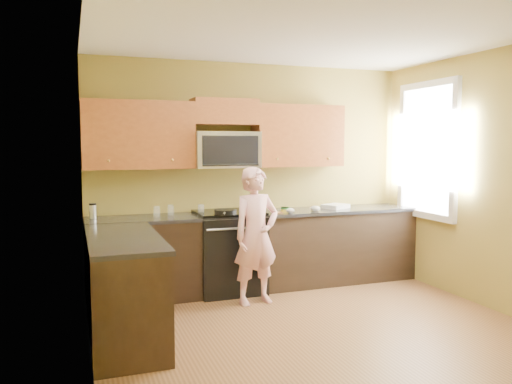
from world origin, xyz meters
name	(u,v)px	position (x,y,z in m)	size (l,w,h in m)	color
floor	(326,337)	(0.00, 0.00, 0.00)	(4.00, 4.00, 0.00)	brown
ceiling	(330,29)	(0.00, 0.00, 2.70)	(4.00, 4.00, 0.00)	white
wall_back	(252,174)	(0.00, 2.00, 1.35)	(4.00, 4.00, 0.00)	olive
wall_front	(511,218)	(0.00, -2.00, 1.35)	(4.00, 4.00, 0.00)	olive
wall_left	(87,195)	(-2.00, 0.00, 1.35)	(4.00, 4.00, 0.00)	olive
wall_right	(506,182)	(2.00, 0.00, 1.35)	(4.00, 4.00, 0.00)	olive
cabinet_back_run	(260,252)	(0.00, 1.70, 0.44)	(4.00, 0.60, 0.88)	black
cabinet_left_run	(124,289)	(-1.70, 0.60, 0.44)	(0.60, 1.60, 0.88)	black
countertop_back	(261,214)	(0.00, 1.69, 0.90)	(4.00, 0.62, 0.04)	black
countertop_left	(124,238)	(-1.69, 0.60, 0.90)	(0.62, 1.60, 0.04)	black
stove	(229,252)	(-0.40, 1.68, 0.47)	(0.76, 0.65, 0.95)	black
microwave	(226,168)	(-0.40, 1.80, 1.45)	(0.76, 0.40, 0.42)	silver
upper_cab_left	(139,169)	(-1.39, 1.83, 1.45)	(1.22, 0.33, 0.75)	brown
upper_cab_right	(298,166)	(0.54, 1.83, 1.45)	(1.12, 0.33, 0.75)	brown
upper_cab_over_mw	(224,112)	(-0.40, 1.83, 2.10)	(0.76, 0.33, 0.30)	brown
window	(427,150)	(1.98, 1.20, 1.65)	(0.06, 1.06, 1.66)	white
woman	(256,236)	(-0.25, 1.15, 0.74)	(0.54, 0.36, 1.48)	pink
frying_pan	(225,214)	(-0.51, 1.44, 0.95)	(0.25, 0.44, 0.06)	black
butter_tub	(285,213)	(0.25, 1.54, 0.92)	(0.11, 0.11, 0.08)	#FFE943
toast_slice	(278,213)	(0.15, 1.52, 0.93)	(0.11, 0.11, 0.01)	#B27F47
napkin_a	(290,210)	(0.29, 1.50, 0.95)	(0.11, 0.12, 0.06)	silver
napkin_b	(315,208)	(0.65, 1.55, 0.95)	(0.12, 0.13, 0.07)	silver
dish_towel	(336,206)	(1.02, 1.72, 0.95)	(0.30, 0.24, 0.05)	white
travel_mug	(93,219)	(-1.90, 1.80, 0.92)	(0.08, 0.08, 0.17)	silver
glass_a	(171,210)	(-1.06, 1.77, 0.98)	(0.07, 0.07, 0.12)	silver
glass_b	(157,211)	(-1.23, 1.70, 0.98)	(0.07, 0.07, 0.12)	silver
glass_c	(201,210)	(-0.72, 1.70, 0.98)	(0.07, 0.07, 0.12)	silver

